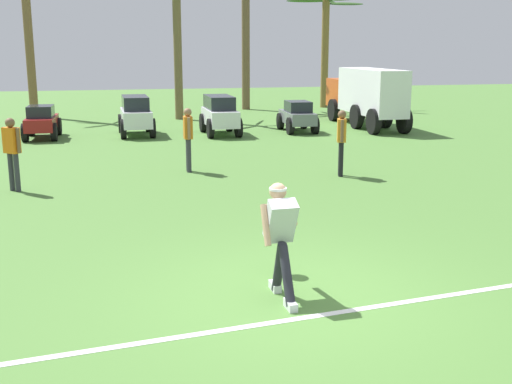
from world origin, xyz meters
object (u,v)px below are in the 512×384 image
at_px(frisbee_thrower, 281,235).
at_px(parked_car_slot_c, 136,114).
at_px(teammate_deep, 12,147).
at_px(palm_tree_left_of_centre, 178,35).
at_px(frisbee_in_flight, 276,237).
at_px(palm_tree_far_right, 325,40).
at_px(box_truck, 366,94).
at_px(palm_tree_far_left, 28,22).
at_px(teammate_near_sideline, 188,134).
at_px(parked_car_slot_b, 42,122).
at_px(parked_car_slot_d, 220,114).
at_px(palm_tree_right_of_centre, 246,22).
at_px(teammate_midfield, 341,137).
at_px(parked_car_slot_e, 297,116).

xyz_separation_m(frisbee_thrower, parked_car_slot_c, (-1.00, 15.40, -0.07)).
relative_size(teammate_deep, palm_tree_left_of_centre, 0.26).
bearing_deg(palm_tree_left_of_centre, frisbee_in_flight, -92.56).
bearing_deg(palm_tree_left_of_centre, palm_tree_far_right, 26.22).
height_order(box_truck, palm_tree_far_left, palm_tree_far_left).
relative_size(frisbee_thrower, palm_tree_left_of_centre, 0.24).
xyz_separation_m(palm_tree_far_left, palm_tree_left_of_centre, (6.10, -2.50, -0.58)).
bearing_deg(teammate_near_sideline, palm_tree_far_right, 60.39).
bearing_deg(parked_car_slot_c, frisbee_thrower, -86.27).
bearing_deg(parked_car_slot_b, palm_tree_left_of_centre, 42.90).
height_order(teammate_near_sideline, palm_tree_far_left, palm_tree_far_left).
bearing_deg(parked_car_slot_d, palm_tree_right_of_centre, 72.04).
bearing_deg(frisbee_in_flight, palm_tree_far_right, 69.52).
bearing_deg(parked_car_slot_d, teammate_near_sideline, -106.33).
bearing_deg(box_truck, parked_car_slot_d, -170.31).
xyz_separation_m(teammate_midfield, palm_tree_far_left, (-8.45, 15.58, 3.10)).
relative_size(teammate_midfield, parked_car_slot_e, 0.70).
relative_size(teammate_near_sideline, box_truck, 0.26).
height_order(teammate_near_sideline, parked_car_slot_e, teammate_near_sideline).
height_order(parked_car_slot_e, box_truck, box_truck).
bearing_deg(palm_tree_right_of_centre, teammate_near_sideline, -107.26).
height_order(parked_car_slot_e, palm_tree_far_left, palm_tree_far_left).
distance_m(palm_tree_far_left, palm_tree_far_right, 13.91).
bearing_deg(palm_tree_left_of_centre, teammate_deep, -110.88).
distance_m(teammate_near_sideline, palm_tree_far_left, 15.40).
bearing_deg(teammate_near_sideline, teammate_midfield, -21.29).
relative_size(teammate_near_sideline, palm_tree_right_of_centre, 0.22).
height_order(frisbee_in_flight, box_truck, box_truck).
height_order(teammate_deep, parked_car_slot_b, teammate_deep).
bearing_deg(palm_tree_left_of_centre, teammate_midfield, -79.79).
distance_m(frisbee_in_flight, palm_tree_far_left, 22.60).
distance_m(parked_car_slot_e, box_truck, 3.17).
distance_m(teammate_deep, parked_car_slot_c, 8.92).
height_order(parked_car_slot_b, palm_tree_right_of_centre, palm_tree_right_of_centre).
distance_m(frisbee_thrower, teammate_midfield, 7.75).
distance_m(parked_car_slot_d, parked_car_slot_e, 2.87).
relative_size(parked_car_slot_e, palm_tree_far_right, 0.40).
xyz_separation_m(frisbee_thrower, teammate_near_sideline, (-0.07, 8.32, 0.15)).
xyz_separation_m(box_truck, palm_tree_far_left, (-12.77, 6.64, 2.80)).
xyz_separation_m(frisbee_in_flight, parked_car_slot_b, (-4.28, 14.42, 0.06)).
height_order(palm_tree_far_left, palm_tree_left_of_centre, palm_tree_far_left).
bearing_deg(parked_car_slot_e, palm_tree_far_left, 142.53).
distance_m(teammate_midfield, palm_tree_far_left, 17.99).
distance_m(teammate_midfield, parked_car_slot_e, 8.19).
height_order(frisbee_in_flight, palm_tree_far_left, palm_tree_far_left).
relative_size(teammate_midfield, palm_tree_far_left, 0.22).
relative_size(frisbee_in_flight, parked_car_slot_e, 0.12).
bearing_deg(palm_tree_left_of_centre, teammate_near_sideline, -95.34).
bearing_deg(palm_tree_far_left, parked_car_slot_c, -60.34).
height_order(parked_car_slot_b, palm_tree_left_of_centre, palm_tree_left_of_centre).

